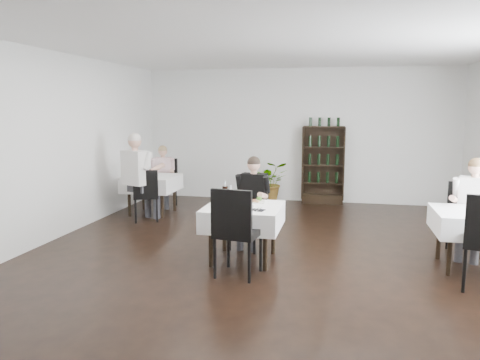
{
  "coord_description": "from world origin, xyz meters",
  "views": [
    {
      "loc": [
        0.99,
        -6.15,
        2.07
      ],
      "look_at": [
        -0.39,
        0.2,
        1.1
      ],
      "focal_mm": 35.0,
      "sensor_mm": 36.0,
      "label": 1
    }
  ],
  "objects_px": {
    "main_table": "(243,216)",
    "diner_main": "(252,195)",
    "wine_shelf": "(323,166)",
    "potted_tree": "(270,182)"
  },
  "relations": [
    {
      "from": "main_table",
      "to": "diner_main",
      "type": "relative_size",
      "value": 0.75
    },
    {
      "from": "wine_shelf",
      "to": "potted_tree",
      "type": "height_order",
      "value": "wine_shelf"
    },
    {
      "from": "wine_shelf",
      "to": "potted_tree",
      "type": "distance_m",
      "value": 1.25
    },
    {
      "from": "main_table",
      "to": "diner_main",
      "type": "bearing_deg",
      "value": 90.94
    },
    {
      "from": "wine_shelf",
      "to": "potted_tree",
      "type": "relative_size",
      "value": 1.86
    },
    {
      "from": "main_table",
      "to": "diner_main",
      "type": "height_order",
      "value": "diner_main"
    },
    {
      "from": "wine_shelf",
      "to": "diner_main",
      "type": "height_order",
      "value": "wine_shelf"
    },
    {
      "from": "main_table",
      "to": "potted_tree",
      "type": "distance_m",
      "value": 4.16
    },
    {
      "from": "wine_shelf",
      "to": "main_table",
      "type": "bearing_deg",
      "value": -101.78
    },
    {
      "from": "potted_tree",
      "to": "diner_main",
      "type": "relative_size",
      "value": 0.68
    }
  ]
}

